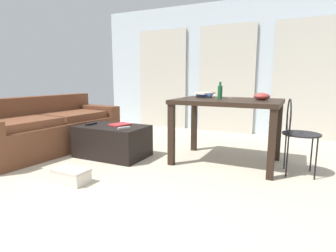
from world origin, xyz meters
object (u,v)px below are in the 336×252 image
(coffee_table, at_px, (113,141))
(book_stack, at_px, (205,95))
(tv_remote_primary, at_px, (124,128))
(tv_remote_secondary, at_px, (91,124))
(scissors, at_px, (229,98))
(shoebox, at_px, (71,176))
(wire_chair, at_px, (295,128))
(couch, at_px, (46,130))
(bowl, at_px, (262,96))
(craft_table, at_px, (227,108))
(magazine, at_px, (120,124))
(bottle_near, at_px, (220,92))

(coffee_table, height_order, book_stack, book_stack)
(tv_remote_primary, xyz_separation_m, tv_remote_secondary, (-0.57, 0.07, -0.00))
(scissors, height_order, shoebox, scissors)
(wire_chair, height_order, shoebox, wire_chair)
(couch, bearing_deg, tv_remote_primary, 1.23)
(bowl, bearing_deg, craft_table, -169.18)
(craft_table, bearing_deg, magazine, -167.64)
(wire_chair, xyz_separation_m, tv_remote_secondary, (-2.47, -0.37, -0.09))
(wire_chair, relative_size, tv_remote_primary, 5.33)
(bottle_near, xyz_separation_m, tv_remote_primary, (-1.02, -0.58, -0.44))
(coffee_table, height_order, scissors, scissors)
(scissors, xyz_separation_m, shoebox, (-1.16, -1.59, -0.71))
(tv_remote_primary, height_order, shoebox, tv_remote_primary)
(book_stack, distance_m, tv_remote_primary, 1.13)
(couch, xyz_separation_m, bottle_near, (2.36, 0.61, 0.57))
(wire_chair, xyz_separation_m, bottle_near, (-0.87, 0.15, 0.35))
(book_stack, height_order, magazine, book_stack)
(scissors, bearing_deg, book_stack, -173.93)
(couch, distance_m, tv_remote_secondary, 0.78)
(couch, bearing_deg, scissors, 17.92)
(bottle_near, distance_m, tv_remote_secondary, 1.74)
(coffee_table, distance_m, bowl, 1.95)
(coffee_table, xyz_separation_m, book_stack, (1.05, 0.61, 0.61))
(bottle_near, relative_size, book_stack, 0.64)
(tv_remote_secondary, distance_m, magazine, 0.39)
(wire_chair, relative_size, shoebox, 2.31)
(wire_chair, bearing_deg, coffee_table, -171.74)
(bottle_near, height_order, bowl, bottle_near)
(craft_table, bearing_deg, book_stack, 149.33)
(craft_table, xyz_separation_m, wire_chair, (0.76, -0.08, -0.16))
(bowl, relative_size, scissors, 1.60)
(coffee_table, relative_size, scissors, 7.89)
(coffee_table, bearing_deg, book_stack, 30.04)
(shoebox, bearing_deg, coffee_table, 102.39)
(couch, bearing_deg, bottle_near, 14.52)
(shoebox, bearing_deg, craft_table, 48.18)
(couch, height_order, shoebox, couch)
(book_stack, xyz_separation_m, magazine, (-0.99, -0.51, -0.39))
(book_stack, relative_size, tv_remote_primary, 2.08)
(book_stack, bearing_deg, bowl, -10.83)
(couch, height_order, coffee_table, couch)
(bowl, height_order, book_stack, bowl)
(shoebox, bearing_deg, tv_remote_primary, 85.64)
(craft_table, xyz_separation_m, tv_remote_secondary, (-1.71, -0.45, -0.25))
(magazine, xyz_separation_m, shoebox, (0.15, -1.05, -0.35))
(magazine, bearing_deg, book_stack, 43.60)
(shoebox, bearing_deg, bowl, 41.86)
(coffee_table, height_order, craft_table, craft_table)
(scissors, relative_size, tv_remote_secondary, 0.64)
(bottle_near, bearing_deg, book_stack, 149.90)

